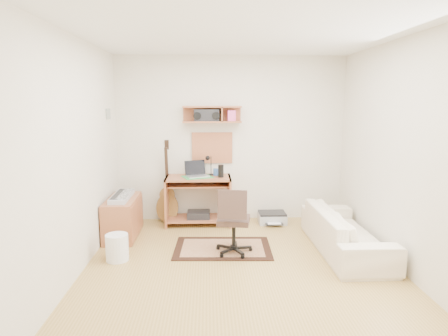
{
  "coord_description": "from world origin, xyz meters",
  "views": [
    {
      "loc": [
        -0.37,
        -4.21,
        1.89
      ],
      "look_at": [
        -0.15,
        1.05,
        1.0
      ],
      "focal_mm": 31.46,
      "sensor_mm": 36.0,
      "label": 1
    }
  ],
  "objects_px": {
    "desk": "(198,200)",
    "task_chair": "(234,220)",
    "cabinet": "(123,217)",
    "printer": "(272,218)",
    "sofa": "(346,224)"
  },
  "relations": [
    {
      "from": "task_chair",
      "to": "cabinet",
      "type": "bearing_deg",
      "value": 165.01
    },
    {
      "from": "printer",
      "to": "sofa",
      "type": "distance_m",
      "value": 1.44
    },
    {
      "from": "cabinet",
      "to": "sofa",
      "type": "bearing_deg",
      "value": -12.84
    },
    {
      "from": "desk",
      "to": "cabinet",
      "type": "height_order",
      "value": "desk"
    },
    {
      "from": "printer",
      "to": "sofa",
      "type": "bearing_deg",
      "value": -58.45
    },
    {
      "from": "desk",
      "to": "task_chair",
      "type": "height_order",
      "value": "task_chair"
    },
    {
      "from": "printer",
      "to": "task_chair",
      "type": "bearing_deg",
      "value": -119.39
    },
    {
      "from": "task_chair",
      "to": "printer",
      "type": "bearing_deg",
      "value": 70.45
    },
    {
      "from": "desk",
      "to": "task_chair",
      "type": "relative_size",
      "value": 1.16
    },
    {
      "from": "desk",
      "to": "printer",
      "type": "distance_m",
      "value": 1.19
    },
    {
      "from": "task_chair",
      "to": "sofa",
      "type": "distance_m",
      "value": 1.43
    },
    {
      "from": "sofa",
      "to": "task_chair",
      "type": "bearing_deg",
      "value": 91.18
    },
    {
      "from": "task_chair",
      "to": "printer",
      "type": "distance_m",
      "value": 1.45
    },
    {
      "from": "desk",
      "to": "cabinet",
      "type": "xyz_separation_m",
      "value": [
        -1.06,
        -0.53,
        -0.1
      ]
    },
    {
      "from": "task_chair",
      "to": "sofa",
      "type": "relative_size",
      "value": 0.48
    }
  ]
}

